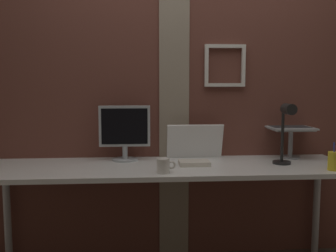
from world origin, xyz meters
name	(u,v)px	position (x,y,z in m)	size (l,w,h in m)	color
brick_wall_back	(183,101)	(0.00, 0.35, 1.16)	(3.16, 0.16, 2.32)	brown
desk	(169,175)	(-0.13, -0.02, 0.68)	(2.40, 0.63, 0.75)	white
monitor	(125,130)	(-0.43, 0.17, 0.97)	(0.35, 0.18, 0.38)	#ADB2B7
laptop_stand	(291,138)	(0.76, 0.17, 0.89)	(0.28, 0.22, 0.21)	gray
laptop	(287,119)	(0.76, 0.25, 1.03)	(0.31, 0.33, 0.24)	#ADB2B7
whiteboard_panel	(195,141)	(0.07, 0.21, 0.87)	(0.40, 0.02, 0.26)	white
desk_lamp	(286,127)	(0.62, -0.07, 1.00)	(0.12, 0.20, 0.41)	black
pen_cup	(334,161)	(0.87, -0.23, 0.81)	(0.08, 0.08, 0.18)	yellow
coffee_mug	(164,166)	(-0.18, -0.23, 0.79)	(0.12, 0.08, 0.09)	silver
paper_clutter_stack	(194,163)	(0.03, -0.02, 0.76)	(0.20, 0.14, 0.03)	silver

